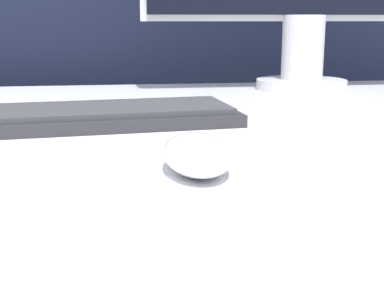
# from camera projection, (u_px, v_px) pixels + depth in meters

# --- Properties ---
(partition_panel) EXTENTS (5.00, 0.03, 1.45)m
(partition_panel) POSITION_uv_depth(u_px,v_px,m) (130.00, 90.00, 1.28)
(partition_panel) COLOR black
(partition_panel) RESTS_ON ground_plane
(computer_mouse_near) EXTENTS (0.06, 0.11, 0.03)m
(computer_mouse_near) POSITION_uv_depth(u_px,v_px,m) (197.00, 154.00, 0.49)
(computer_mouse_near) COLOR white
(computer_mouse_near) RESTS_ON desk
(keyboard) EXTENTS (0.40, 0.18, 0.02)m
(keyboard) POSITION_uv_depth(u_px,v_px,m) (92.00, 116.00, 0.71)
(keyboard) COLOR #28282D
(keyboard) RESTS_ON desk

